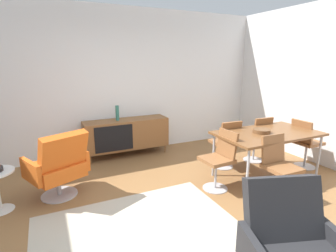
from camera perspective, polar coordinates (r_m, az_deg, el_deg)
name	(u,v)px	position (r m, az deg, el deg)	size (l,w,h in m)	color
ground_plane	(171,219)	(3.28, 0.66, -19.59)	(8.32, 8.32, 0.00)	olive
wall_back	(112,83)	(5.21, -12.12, 9.19)	(6.80, 0.12, 2.80)	white
sideboard	(127,134)	(5.13, -9.03, -1.67)	(1.60, 0.45, 0.72)	brown
vase_cobalt	(117,113)	(4.99, -10.96, 2.79)	(0.07, 0.07, 0.28)	#337266
dining_table	(268,135)	(4.34, 20.90, -1.84)	(1.60, 0.90, 0.74)	brown
wooden_bowl_on_table	(261,131)	(4.25, 19.71, -1.03)	(0.26, 0.26, 0.06)	brown
dining_chair_far_end	(305,142)	(5.06, 27.70, -3.03)	(0.43, 0.40, 0.86)	brown
dining_chair_front_left	(279,165)	(3.81, 22.96, -7.86)	(0.41, 0.43, 0.86)	brown
dining_chair_near_window	(220,158)	(3.84, 11.23, -6.78)	(0.44, 0.42, 0.86)	brown
dining_chair_back_right	(257,137)	(5.01, 18.87, -2.29)	(0.42, 0.44, 0.86)	brown
dining_chair_back_left	(226,142)	(4.57, 12.52, -3.44)	(0.42, 0.45, 0.86)	brown
lounge_chair_red	(59,165)	(3.81, -22.73, -7.86)	(0.86, 0.84, 0.95)	#D85919
armchair_black_shell	(292,248)	(2.34, 25.42, -22.81)	(0.84, 0.81, 0.95)	#262628
area_rug	(141,234)	(3.06, -5.85, -22.39)	(2.20, 1.70, 0.01)	#B7AD99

